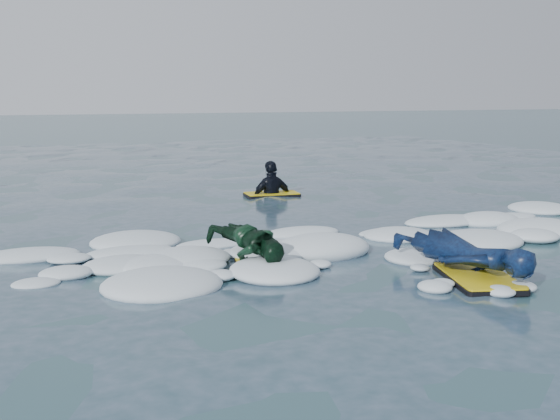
{
  "coord_description": "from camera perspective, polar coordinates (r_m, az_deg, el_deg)",
  "views": [
    {
      "loc": [
        -2.63,
        -7.2,
        2.01
      ],
      "look_at": [
        0.9,
        1.6,
        0.41
      ],
      "focal_mm": 45.0,
      "sensor_mm": 36.0,
      "label": 1
    }
  ],
  "objects": [
    {
      "name": "ground",
      "position": [
        7.92,
        -1.72,
        -5.12
      ],
      "size": [
        120.0,
        120.0,
        0.0
      ],
      "primitive_type": "plane",
      "color": "#1C3944",
      "rests_on": "ground"
    },
    {
      "name": "foam_band",
      "position": [
        8.87,
        -4.02,
        -3.54
      ],
      "size": [
        12.0,
        3.1,
        0.3
      ],
      "primitive_type": null,
      "color": "white",
      "rests_on": "ground"
    },
    {
      "name": "prone_woman_unit",
      "position": [
        7.94,
        14.89,
        -3.62
      ],
      "size": [
        1.0,
        1.89,
        0.47
      ],
      "rotation": [
        0.0,
        0.0,
        1.29
      ],
      "color": "black",
      "rests_on": "ground"
    },
    {
      "name": "prone_child_unit",
      "position": [
        8.14,
        -2.26,
        -2.92
      ],
      "size": [
        0.82,
        1.34,
        0.49
      ],
      "rotation": [
        0.0,
        0.0,
        1.37
      ],
      "color": "black",
      "rests_on": "ground"
    },
    {
      "name": "waiting_rider_unit",
      "position": [
        13.65,
        -0.67,
        0.82
      ],
      "size": [
        1.08,
        0.66,
        1.55
      ],
      "rotation": [
        0.0,
        0.0,
        -0.09
      ],
      "color": "black",
      "rests_on": "ground"
    }
  ]
}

